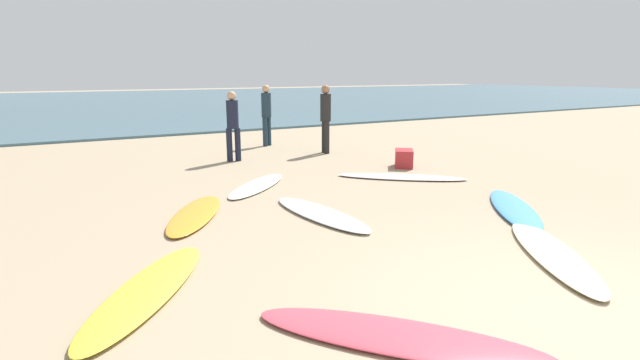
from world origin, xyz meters
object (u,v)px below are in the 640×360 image
object	(u,v)px
surfboard_3	(320,214)
beach_cooler	(404,158)
surfboard_2	(402,177)
beachgoer_mid	(326,115)
surfboard_0	(257,185)
surfboard_6	(398,336)
surfboard_7	(147,290)
surfboard_5	(514,209)
beachgoer_far	(233,123)
beachgoer_near	(266,112)
surfboard_4	(195,214)
surfboard_1	(553,253)

from	to	relation	value
surfboard_3	beach_cooler	bearing A→B (deg)	-152.38
surfboard_2	beachgoer_mid	xyz separation A→B (m)	(0.24, 3.43, 0.96)
surfboard_3	surfboard_0	bearing A→B (deg)	-92.66
beach_cooler	surfboard_2	bearing A→B (deg)	-131.69
surfboard_6	beachgoer_mid	world-z (taller)	beachgoer_mid
surfboard_7	beach_cooler	world-z (taller)	beach_cooler
surfboard_5	beach_cooler	xyz separation A→B (m)	(0.79, 3.58, 0.16)
surfboard_2	beachgoer_far	size ratio (longest dim) A/B	1.55
surfboard_7	beachgoer_near	world-z (taller)	beachgoer_near
surfboard_2	surfboard_7	distance (m)	6.10
surfboard_5	surfboard_7	xyz separation A→B (m)	(-5.45, -0.08, -0.00)
surfboard_3	surfboard_4	bearing A→B (deg)	-34.46
surfboard_6	beachgoer_far	xyz separation A→B (m)	(1.59, 8.14, 0.89)
beachgoer_near	beachgoer_mid	size ratio (longest dim) A/B	0.98
surfboard_0	surfboard_7	distance (m)	4.40
surfboard_3	surfboard_6	xyz separation A→B (m)	(-1.15, -3.23, -0.00)
surfboard_2	surfboard_4	size ratio (longest dim) A/B	1.23
surfboard_1	beachgoer_far	xyz separation A→B (m)	(-1.10, 7.65, 0.88)
surfboard_6	beachgoer_far	bearing A→B (deg)	-142.60
surfboard_1	beachgoer_near	size ratio (longest dim) A/B	1.37
surfboard_3	surfboard_7	xyz separation A→B (m)	(-2.73, -1.37, 0.00)
surfboard_2	beachgoer_near	size ratio (longest dim) A/B	1.48
beachgoer_near	beachgoer_mid	distance (m)	2.11
surfboard_5	beachgoer_near	world-z (taller)	beachgoer_near
surfboard_0	surfboard_3	size ratio (longest dim) A/B	0.95
surfboard_0	surfboard_4	size ratio (longest dim) A/B	1.00
surfboard_6	beachgoer_near	distance (m)	10.56
surfboard_6	beachgoer_mid	bearing A→B (deg)	-158.54
surfboard_3	beachgoer_mid	xyz separation A→B (m)	(2.95, 4.82, 0.96)
surfboard_3	beachgoer_mid	distance (m)	5.73
surfboard_7	beachgoer_mid	bearing A→B (deg)	-96.08
beachgoer_near	surfboard_0	bearing A→B (deg)	29.16
surfboard_3	surfboard_6	distance (m)	3.43
surfboard_3	beachgoer_mid	bearing A→B (deg)	-127.01
surfboard_4	surfboard_2	bearing A→B (deg)	36.48
beachgoer_mid	beach_cooler	world-z (taller)	beachgoer_mid
surfboard_2	beach_cooler	distance (m)	1.22
surfboard_5	surfboard_7	bearing A→B (deg)	39.76
beachgoer_near	beach_cooler	xyz separation A→B (m)	(1.39, -4.47, -0.78)
surfboard_1	surfboard_5	world-z (taller)	same
surfboard_1	surfboard_3	world-z (taller)	surfboard_1
surfboard_2	surfboard_1	bearing A→B (deg)	-155.60
surfboard_6	beach_cooler	distance (m)	7.23
surfboard_3	surfboard_5	bearing A→B (deg)	149.13
surfboard_0	surfboard_1	world-z (taller)	surfboard_1
beachgoer_near	surfboard_3	bearing A→B (deg)	37.64
beachgoer_mid	beachgoer_far	world-z (taller)	beachgoer_mid
surfboard_4	surfboard_6	xyz separation A→B (m)	(0.48, -4.13, -0.00)
surfboard_4	surfboard_6	world-z (taller)	surfboard_4
surfboard_3	beachgoer_near	world-z (taller)	beachgoer_near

